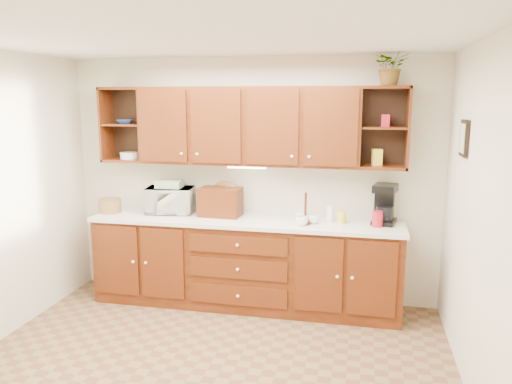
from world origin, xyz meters
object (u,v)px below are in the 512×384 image
at_px(bread_box, 220,202).
at_px(potted_plant, 391,66).
at_px(coffee_maker, 385,204).
at_px(microwave, 170,200).

relative_size(bread_box, potted_plant, 1.20).
xyz_separation_m(coffee_maker, potted_plant, (-0.00, -0.03, 1.34)).
height_order(microwave, coffee_maker, coffee_maker).
bearing_deg(microwave, bread_box, -11.08).
bearing_deg(potted_plant, coffee_maker, 86.45).
distance_m(coffee_maker, potted_plant, 1.34).
height_order(bread_box, coffee_maker, coffee_maker).
distance_m(bread_box, coffee_maker, 1.69).
height_order(bread_box, potted_plant, potted_plant).
height_order(microwave, potted_plant, potted_plant).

